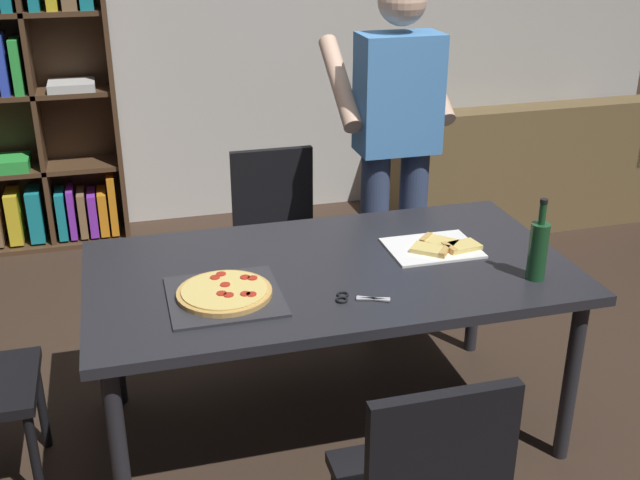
{
  "coord_description": "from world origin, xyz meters",
  "views": [
    {
      "loc": [
        -0.74,
        -2.6,
        2.05
      ],
      "look_at": [
        0.0,
        0.15,
        0.8
      ],
      "focal_mm": 43.64,
      "sensor_mm": 36.0,
      "label": 1
    }
  ],
  "objects": [
    {
      "name": "pizza_slices_on_towel",
      "position": [
        0.46,
        0.04,
        0.76
      ],
      "size": [
        0.37,
        0.28,
        0.03
      ],
      "color": "white",
      "rests_on": "dining_table"
    },
    {
      "name": "back_wall",
      "position": [
        0.0,
        2.6,
        1.4
      ],
      "size": [
        6.4,
        0.1,
        2.8
      ],
      "primitive_type": "cube",
      "color": "silver",
      "rests_on": "ground_plane"
    },
    {
      "name": "bookshelf",
      "position": [
        -1.39,
        2.38,
        0.96
      ],
      "size": [
        1.4,
        0.35,
        1.95
      ],
      "color": "#513823",
      "rests_on": "ground_plane"
    },
    {
      "name": "kitchen_scissors",
      "position": [
        0.01,
        -0.28,
        0.76
      ],
      "size": [
        0.2,
        0.12,
        0.01
      ],
      "color": "silver",
      "rests_on": "dining_table"
    },
    {
      "name": "pepperoni_pizza_on_tray",
      "position": [
        -0.43,
        -0.14,
        0.77
      ],
      "size": [
        0.4,
        0.4,
        0.04
      ],
      "color": "#2D2D33",
      "rests_on": "dining_table"
    },
    {
      "name": "chair_far_side",
      "position": [
        0.0,
        0.99,
        0.51
      ],
      "size": [
        0.42,
        0.42,
        0.9
      ],
      "color": "black",
      "rests_on": "ground_plane"
    },
    {
      "name": "couch",
      "position": [
        1.9,
        1.99,
        0.3
      ],
      "size": [
        1.72,
        0.88,
        0.85
      ],
      "color": "brown",
      "rests_on": "ground_plane"
    },
    {
      "name": "wine_bottle",
      "position": [
        0.71,
        -0.29,
        0.87
      ],
      "size": [
        0.07,
        0.07,
        0.32
      ],
      "color": "#194723",
      "rests_on": "dining_table"
    },
    {
      "name": "person_serving_pizza",
      "position": [
        0.54,
        0.77,
        1.0
      ],
      "size": [
        0.55,
        0.54,
        1.75
      ],
      "color": "#38476B",
      "rests_on": "ground_plane"
    },
    {
      "name": "ground_plane",
      "position": [
        0.0,
        0.0,
        0.0
      ],
      "size": [
        12.0,
        12.0,
        0.0
      ],
      "primitive_type": "plane",
      "color": "#38281E"
    },
    {
      "name": "dining_table",
      "position": [
        0.0,
        0.0,
        0.68
      ],
      "size": [
        1.85,
        1.0,
        0.75
      ],
      "color": "#232328",
      "rests_on": "ground_plane"
    }
  ]
}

